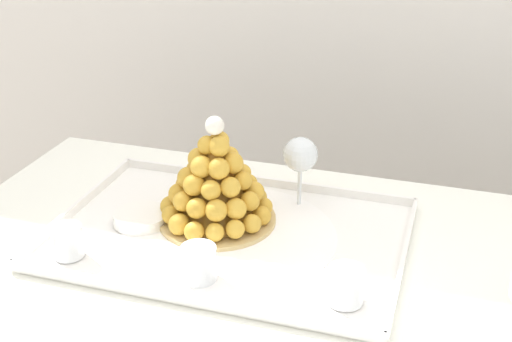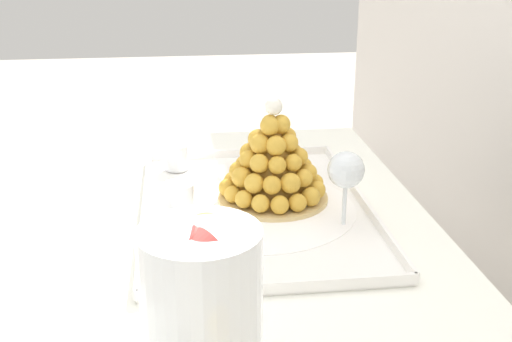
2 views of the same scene
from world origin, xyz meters
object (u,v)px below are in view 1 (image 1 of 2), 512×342
(creme_brulee_ramekin, at_px, (141,217))
(wine_glass, at_px, (300,157))
(croquembouche, at_px, (216,184))
(dessert_cup_mid_left, at_px, (199,264))
(dessert_cup_left, at_px, (68,242))
(serving_tray, at_px, (229,236))
(dessert_cup_centre, at_px, (345,287))

(creme_brulee_ramekin, height_order, wine_glass, wine_glass)
(creme_brulee_ramekin, bearing_deg, wine_glass, 31.37)
(croquembouche, distance_m, creme_brulee_ramekin, 0.16)
(wine_glass, bearing_deg, croquembouche, -139.09)
(dessert_cup_mid_left, distance_m, creme_brulee_ramekin, 0.22)
(creme_brulee_ramekin, bearing_deg, dessert_cup_left, -115.35)
(dessert_cup_left, height_order, creme_brulee_ramekin, dessert_cup_left)
(serving_tray, relative_size, creme_brulee_ramekin, 6.18)
(dessert_cup_mid_left, bearing_deg, dessert_cup_left, -179.24)
(dessert_cup_centre, bearing_deg, dessert_cup_left, -178.33)
(croquembouche, relative_size, wine_glass, 1.49)
(serving_tray, relative_size, dessert_cup_centre, 10.89)
(croquembouche, height_order, dessert_cup_centre, croquembouche)
(dessert_cup_left, relative_size, creme_brulee_ramekin, 0.56)
(dessert_cup_left, relative_size, dessert_cup_mid_left, 0.97)
(creme_brulee_ramekin, bearing_deg, croquembouche, 19.70)
(serving_tray, height_order, croquembouche, croquembouche)
(dessert_cup_mid_left, relative_size, creme_brulee_ramekin, 0.58)
(dessert_cup_centre, bearing_deg, creme_brulee_ramekin, 162.77)
(dessert_cup_mid_left, bearing_deg, creme_brulee_ramekin, 141.32)
(dessert_cup_left, relative_size, wine_glass, 0.39)
(dessert_cup_mid_left, xyz_separation_m, creme_brulee_ramekin, (-0.17, 0.14, -0.02))
(creme_brulee_ramekin, bearing_deg, serving_tray, 2.66)
(dessert_cup_centre, relative_size, creme_brulee_ramekin, 0.57)
(croquembouche, bearing_deg, serving_tray, -45.58)
(croquembouche, relative_size, dessert_cup_centre, 3.80)
(dessert_cup_mid_left, height_order, wine_glass, wine_glass)
(dessert_cup_left, distance_m, creme_brulee_ramekin, 0.16)
(dessert_cup_left, height_order, wine_glass, wine_glass)
(serving_tray, height_order, dessert_cup_left, dessert_cup_left)
(dessert_cup_left, bearing_deg, dessert_cup_centre, 1.67)
(serving_tray, bearing_deg, creme_brulee_ramekin, -177.34)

